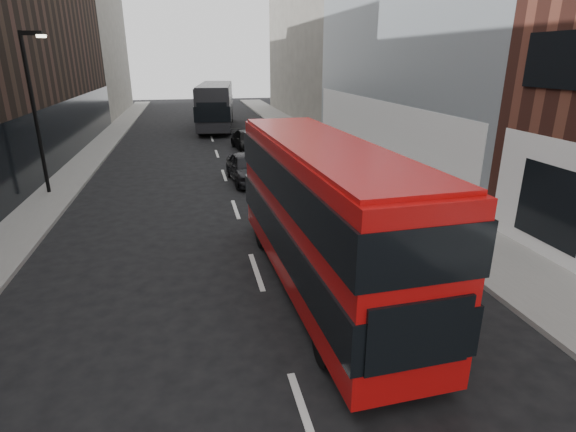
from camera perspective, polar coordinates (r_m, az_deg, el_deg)
sidewalk_right at (r=31.07m, az=5.17°, el=8.24°), size 3.00×80.00×0.15m
sidewalk_left at (r=30.36m, az=-24.21°, el=6.35°), size 2.00×80.00×0.15m
building_victorian at (r=49.94m, az=3.16°, el=23.52°), size 6.50×24.00×21.00m
building_left_mid at (r=35.49m, az=-30.06°, el=18.51°), size 5.00×24.00×14.00m
building_left_far at (r=56.94m, az=-23.47°, el=18.37°), size 5.00×20.00×13.00m
street_lamp at (r=23.11m, az=-29.46°, el=12.34°), size 1.06×0.22×7.00m
red_bus at (r=11.85m, az=4.31°, el=0.72°), size 2.83×10.21×4.09m
grey_bus at (r=42.20m, az=-9.13°, el=13.79°), size 4.20×12.31×3.90m
car_a at (r=23.32m, az=-5.23°, el=6.17°), size 2.07×4.48×1.48m
car_b at (r=29.27m, az=-0.65°, el=8.75°), size 1.43×3.92×1.28m
car_c at (r=31.82m, az=-5.11°, el=9.53°), size 2.31×4.57×1.27m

